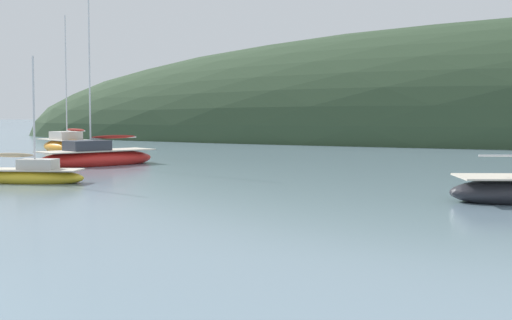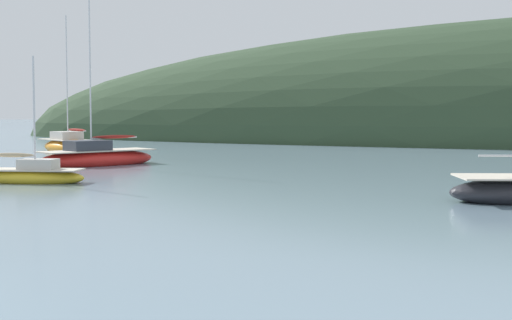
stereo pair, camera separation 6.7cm
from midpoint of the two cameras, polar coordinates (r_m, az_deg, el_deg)
sailboat_white_near at (r=34.29m, az=-16.95°, el=-1.14°), size 5.23×2.83×5.79m
sailboat_black_sloop at (r=58.75m, az=-14.15°, el=1.07°), size 8.09×6.47×10.77m
sailboat_yellow_far at (r=44.13m, az=-12.19°, el=0.18°), size 5.69×7.67×10.80m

